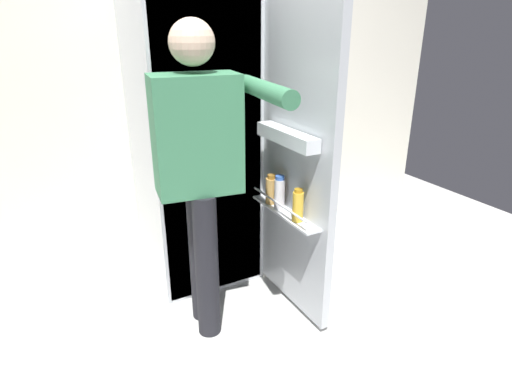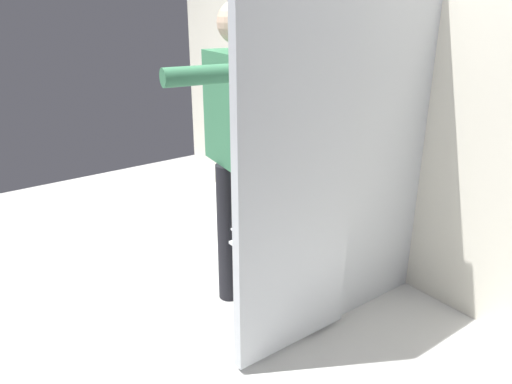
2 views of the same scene
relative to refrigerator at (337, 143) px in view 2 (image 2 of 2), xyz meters
The scene contains 4 objects.
ground_plane 0.99m from the refrigerator, 93.09° to the right, with size 5.44×5.44×0.00m, color silver.
kitchen_wall 0.61m from the refrigerator, 93.82° to the left, with size 4.40×0.10×2.63m, color silver.
refrigerator is the anchor object (origin of this frame).
person 0.55m from the refrigerator, 111.59° to the right, with size 0.52×0.74×1.58m.
Camera 2 is at (1.80, -1.36, 1.57)m, focal length 34.03 mm.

